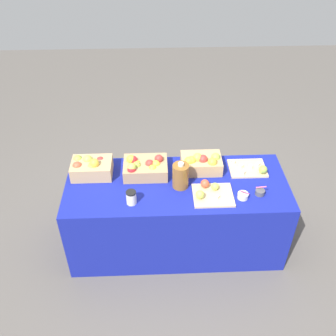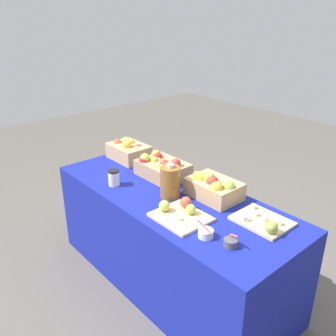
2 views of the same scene
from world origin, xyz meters
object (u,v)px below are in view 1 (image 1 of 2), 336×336
(cutting_board_front, at_px, (210,193))
(apple_crate_right, at_px, (201,163))
(cider_jug, at_px, (181,176))
(coffee_cup, at_px, (131,197))
(sample_bowl_near, at_px, (260,192))
(apple_crate_left, at_px, (91,167))
(cutting_board_back, at_px, (250,168))
(sample_bowl_mid, at_px, (243,196))
(apple_crate_middle, at_px, (145,167))

(cutting_board_front, bearing_deg, apple_crate_right, 96.79)
(cider_jug, distance_m, coffee_cup, 0.45)
(sample_bowl_near, bearing_deg, apple_crate_left, 167.13)
(cutting_board_back, relative_size, coffee_cup, 2.74)
(apple_crate_right, distance_m, sample_bowl_mid, 0.49)
(cutting_board_front, distance_m, coffee_cup, 0.65)
(cutting_board_front, xyz_separation_m, coffee_cup, (-0.64, -0.07, 0.03))
(apple_crate_middle, bearing_deg, cutting_board_back, 0.52)
(apple_crate_right, xyz_separation_m, cutting_board_back, (0.44, -0.03, -0.06))
(cutting_board_front, height_order, sample_bowl_near, cutting_board_front)
(cutting_board_front, bearing_deg, apple_crate_middle, 150.78)
(cider_jug, bearing_deg, apple_crate_middle, 149.57)
(cutting_board_back, bearing_deg, apple_crate_middle, -179.48)
(apple_crate_right, bearing_deg, apple_crate_middle, -175.59)
(cutting_board_back, xyz_separation_m, sample_bowl_near, (0.01, -0.32, 0.00))
(cutting_board_front, relative_size, sample_bowl_near, 3.62)
(cutting_board_back, bearing_deg, apple_crate_left, 179.78)
(apple_crate_left, distance_m, apple_crate_right, 0.96)
(sample_bowl_near, bearing_deg, sample_bowl_mid, -165.64)
(apple_crate_left, distance_m, apple_crate_middle, 0.46)
(cutting_board_front, relative_size, coffee_cup, 2.77)
(cutting_board_back, bearing_deg, cutting_board_front, -142.00)
(cutting_board_front, xyz_separation_m, sample_bowl_near, (0.41, -0.01, -0.00))
(apple_crate_left, xyz_separation_m, cutting_board_front, (1.00, -0.31, -0.05))
(sample_bowl_near, bearing_deg, cutting_board_back, 92.52)
(sample_bowl_near, height_order, sample_bowl_mid, sample_bowl_mid)
(cutting_board_front, distance_m, sample_bowl_mid, 0.26)
(apple_crate_right, distance_m, sample_bowl_near, 0.57)
(apple_crate_middle, distance_m, sample_bowl_mid, 0.87)
(apple_crate_right, bearing_deg, cutting_board_front, -83.21)
(apple_crate_right, relative_size, cider_jug, 1.45)
(apple_crate_right, xyz_separation_m, sample_bowl_near, (0.45, -0.35, -0.05))
(sample_bowl_mid, relative_size, coffee_cup, 0.93)
(apple_crate_left, height_order, cider_jug, cider_jug)
(apple_crate_left, distance_m, cutting_board_front, 1.05)
(cutting_board_front, bearing_deg, cutting_board_back, 38.00)
(sample_bowl_mid, distance_m, cider_jug, 0.53)
(cutting_board_back, relative_size, sample_bowl_mid, 2.94)
(sample_bowl_near, distance_m, cider_jug, 0.67)
(apple_crate_left, bearing_deg, apple_crate_right, 1.45)
(sample_bowl_mid, height_order, cider_jug, cider_jug)
(apple_crate_middle, height_order, cutting_board_back, apple_crate_middle)
(apple_crate_left, relative_size, coffee_cup, 2.94)
(apple_crate_right, height_order, coffee_cup, apple_crate_right)
(apple_crate_middle, bearing_deg, cutting_board_front, -29.22)
(cutting_board_back, relative_size, cider_jug, 1.33)
(apple_crate_left, height_order, coffee_cup, apple_crate_left)
(apple_crate_middle, distance_m, cutting_board_back, 0.93)
(apple_crate_right, bearing_deg, cutting_board_back, -3.91)
(cutting_board_front, bearing_deg, apple_crate_left, 162.54)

